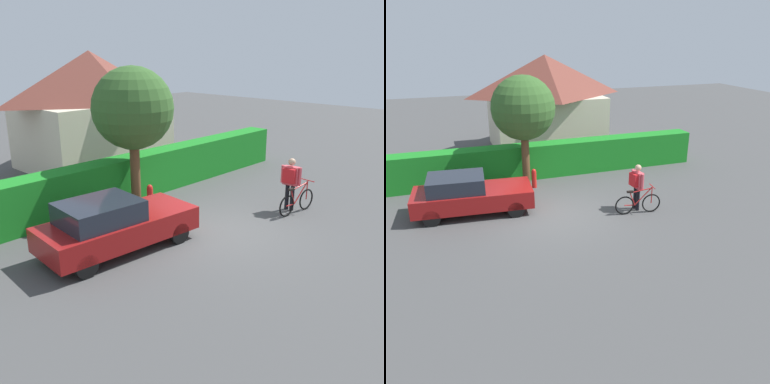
% 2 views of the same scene
% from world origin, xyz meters
% --- Properties ---
extents(ground_plane, '(60.00, 60.00, 0.00)m').
position_xyz_m(ground_plane, '(0.00, 0.00, 0.00)').
color(ground_plane, '#464646').
extents(hedge_row, '(15.69, 0.90, 1.49)m').
position_xyz_m(hedge_row, '(0.00, 4.24, 0.74)').
color(hedge_row, '#1A7E21').
rests_on(hedge_row, ground).
extents(house_distant, '(6.12, 4.46, 4.92)m').
position_xyz_m(house_distant, '(2.11, 9.10, 2.52)').
color(house_distant, beige).
rests_on(house_distant, ground).
extents(parked_car_near, '(4.23, 2.01, 1.44)m').
position_xyz_m(parked_car_near, '(-2.86, 1.23, 0.73)').
color(parked_car_near, maroon).
rests_on(parked_car_near, ground).
extents(bicycle, '(1.69, 0.50, 1.00)m').
position_xyz_m(bicycle, '(2.77, -0.78, 0.39)').
color(bicycle, black).
rests_on(bicycle, ground).
extents(person_rider, '(0.40, 0.68, 1.71)m').
position_xyz_m(person_rider, '(2.84, -0.46, 1.05)').
color(person_rider, black).
rests_on(person_rider, ground).
extents(tree_kerbside, '(2.56, 2.56, 4.52)m').
position_xyz_m(tree_kerbside, '(-0.33, 3.36, 3.21)').
color(tree_kerbside, brown).
rests_on(tree_kerbside, ground).
extents(fire_hydrant, '(0.20, 0.20, 0.81)m').
position_xyz_m(fire_hydrant, '(-0.12, 2.93, 0.41)').
color(fire_hydrant, red).
rests_on(fire_hydrant, ground).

